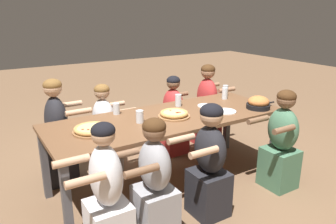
{
  "coord_description": "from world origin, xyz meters",
  "views": [
    {
      "loc": [
        -1.75,
        -2.83,
        1.9
      ],
      "look_at": [
        0.0,
        0.0,
        0.85
      ],
      "focal_mm": 35.0,
      "sensor_mm": 36.0,
      "label": 1
    }
  ],
  "objects": [
    {
      "name": "diner_near_midleft",
      "position": [
        -0.56,
        -0.7,
        0.49
      ],
      "size": [
        0.51,
        0.4,
        1.08
      ],
      "rotation": [
        0.0,
        0.0,
        1.57
      ],
      "color": "#99999E",
      "rests_on": "ground"
    },
    {
      "name": "diner_near_right",
      "position": [
        1.01,
        -0.7,
        0.51
      ],
      "size": [
        0.51,
        0.4,
        1.11
      ],
      "rotation": [
        0.0,
        0.0,
        1.57
      ],
      "color": "#477556",
      "rests_on": "ground"
    },
    {
      "name": "drinking_glass_a",
      "position": [
        1.11,
        0.36,
        0.86
      ],
      "size": [
        0.07,
        0.07,
        0.14
      ],
      "color": "silver",
      "rests_on": "dining_table"
    },
    {
      "name": "pizza_board_main",
      "position": [
        -0.85,
        -0.03,
        0.83
      ],
      "size": [
        0.36,
        0.36,
        0.06
      ],
      "color": "#996B42",
      "rests_on": "dining_table"
    },
    {
      "name": "drinking_glass_d",
      "position": [
        0.31,
        0.27,
        0.86
      ],
      "size": [
        0.07,
        0.07,
        0.14
      ],
      "color": "silver",
      "rests_on": "dining_table"
    },
    {
      "name": "drinking_glass_e",
      "position": [
        0.99,
        0.23,
        0.86
      ],
      "size": [
        0.07,
        0.07,
        0.15
      ],
      "color": "silver",
      "rests_on": "dining_table"
    },
    {
      "name": "ground_plane",
      "position": [
        0.0,
        0.0,
        0.0
      ],
      "size": [
        18.0,
        18.0,
        0.0
      ],
      "primitive_type": "plane",
      "color": "brown",
      "rests_on": "ground"
    },
    {
      "name": "diner_far_midleft",
      "position": [
        -0.47,
        0.7,
        0.49
      ],
      "size": [
        0.51,
        0.4,
        1.08
      ],
      "rotation": [
        0.0,
        0.0,
        -1.57
      ],
      "color": "silver",
      "rests_on": "ground"
    },
    {
      "name": "diner_far_left",
      "position": [
        -1.01,
        0.7,
        0.55
      ],
      "size": [
        0.51,
        0.4,
        1.2
      ],
      "rotation": [
        0.0,
        0.0,
        -1.57
      ],
      "color": "#232328",
      "rests_on": "ground"
    },
    {
      "name": "diner_far_right",
      "position": [
        1.09,
        0.7,
        0.54
      ],
      "size": [
        0.51,
        0.4,
        1.17
      ],
      "rotation": [
        0.0,
        0.0,
        -1.57
      ],
      "color": "#B22D2D",
      "rests_on": "ground"
    },
    {
      "name": "empty_plate_a",
      "position": [
        0.64,
        -0.2,
        0.8
      ],
      "size": [
        0.24,
        0.24,
        0.02
      ],
      "color": "white",
      "rests_on": "dining_table"
    },
    {
      "name": "pizza_board_second",
      "position": [
        0.05,
        -0.05,
        0.83
      ],
      "size": [
        0.34,
        0.34,
        0.06
      ],
      "color": "#996B42",
      "rests_on": "dining_table"
    },
    {
      "name": "diner_near_left",
      "position": [
        -0.99,
        -0.7,
        0.51
      ],
      "size": [
        0.51,
        0.4,
        1.12
      ],
      "rotation": [
        0.0,
        0.0,
        1.57
      ],
      "color": "silver",
      "rests_on": "ground"
    },
    {
      "name": "drinking_glass_c",
      "position": [
        -0.44,
        0.37,
        0.85
      ],
      "size": [
        0.08,
        0.08,
        0.12
      ],
      "color": "silver",
      "rests_on": "dining_table"
    },
    {
      "name": "empty_plate_b",
      "position": [
        0.58,
        0.09,
        0.8
      ],
      "size": [
        0.2,
        0.2,
        0.02
      ],
      "color": "white",
      "rests_on": "dining_table"
    },
    {
      "name": "skillet_bowl",
      "position": [
        1.04,
        -0.3,
        0.86
      ],
      "size": [
        0.39,
        0.27,
        0.15
      ],
      "color": "black",
      "rests_on": "dining_table"
    },
    {
      "name": "dining_table",
      "position": [
        0.0,
        0.0,
        0.73
      ],
      "size": [
        2.58,
        0.95,
        0.8
      ],
      "color": "brown",
      "rests_on": "ground"
    },
    {
      "name": "drinking_glass_b",
      "position": [
        -0.35,
        -0.02,
        0.86
      ],
      "size": [
        0.08,
        0.08,
        0.13
      ],
      "color": "silver",
      "rests_on": "dining_table"
    },
    {
      "name": "diner_far_midright",
      "position": [
        0.52,
        0.7,
        0.48
      ],
      "size": [
        0.51,
        0.4,
        1.07
      ],
      "rotation": [
        0.0,
        0.0,
        -1.57
      ],
      "color": "#B22D2D",
      "rests_on": "ground"
    },
    {
      "name": "diner_near_center",
      "position": [
        0.02,
        -0.7,
        0.52
      ],
      "size": [
        0.51,
        0.4,
        1.11
      ],
      "rotation": [
        0.0,
        0.0,
        1.57
      ],
      "color": "#232328",
      "rests_on": "ground"
    }
  ]
}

